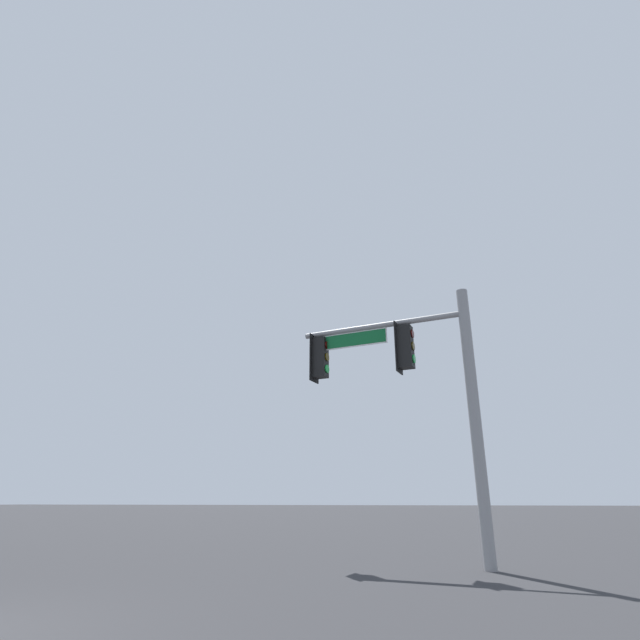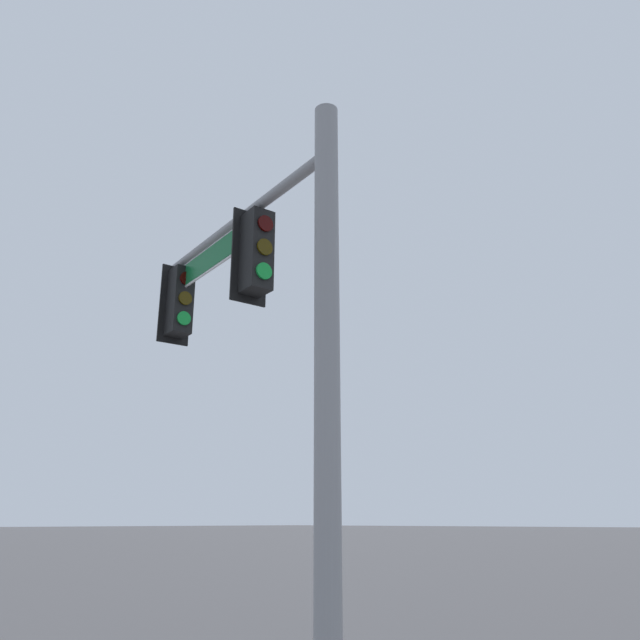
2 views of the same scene
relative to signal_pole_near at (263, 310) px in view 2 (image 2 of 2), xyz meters
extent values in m
cylinder|color=gray|center=(-1.30, 0.21, -1.02)|extent=(0.27, 0.27, 6.29)
cylinder|color=gray|center=(0.83, -0.13, 1.52)|extent=(4.28, 0.82, 0.15)
cube|color=black|center=(0.38, -0.06, 0.85)|extent=(0.11, 0.52, 1.30)
cube|color=black|center=(0.19, -0.03, 0.85)|extent=(0.41, 0.37, 1.10)
cylinder|color=black|center=(0.19, -0.03, 1.46)|extent=(0.04, 0.04, 0.12)
cylinder|color=#340503|center=(0.00, 0.00, 1.18)|extent=(0.06, 0.22, 0.22)
cylinder|color=#392D05|center=(0.00, 0.00, 0.85)|extent=(0.06, 0.22, 0.22)
cylinder|color=green|center=(0.00, 0.00, 0.52)|extent=(0.06, 0.22, 0.22)
cube|color=black|center=(2.73, -0.43, 0.85)|extent=(0.11, 0.52, 1.30)
cube|color=black|center=(2.54, -0.40, 0.85)|extent=(0.41, 0.37, 1.10)
cylinder|color=black|center=(2.54, -0.40, 1.46)|extent=(0.04, 0.04, 0.12)
cylinder|color=#340503|center=(2.34, -0.37, 1.18)|extent=(0.06, 0.22, 0.22)
cylinder|color=#392D05|center=(2.34, -0.37, 0.85)|extent=(0.06, 0.22, 0.22)
cylinder|color=green|center=(2.34, -0.37, 0.52)|extent=(0.06, 0.22, 0.22)
cube|color=#0F602D|center=(1.73, -0.27, 1.24)|extent=(2.08, 0.37, 0.35)
cube|color=white|center=(1.73, -0.27, 1.24)|extent=(2.14, 0.36, 0.41)
camera|label=1|loc=(-1.06, 12.15, -2.81)|focal=28.00mm
camera|label=2|loc=(-5.60, 4.66, -2.47)|focal=35.00mm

